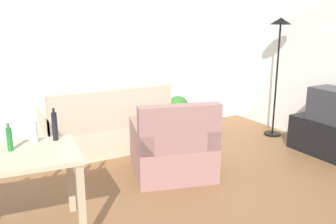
{
  "coord_description": "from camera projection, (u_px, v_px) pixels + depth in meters",
  "views": [
    {
      "loc": [
        -1.91,
        -3.05,
        1.82
      ],
      "look_at": [
        0.1,
        0.5,
        0.75
      ],
      "focal_mm": 38.93,
      "sensor_mm": 36.0,
      "label": 1
    }
  ],
  "objects": [
    {
      "name": "ground_plane",
      "position": [
        183.0,
        191.0,
        3.95
      ],
      "size": [
        5.2,
        4.4,
        0.02
      ],
      "primitive_type": "cube",
      "color": "brown"
    },
    {
      "name": "wall_rear",
      "position": [
        106.0,
        49.0,
        5.45
      ],
      "size": [
        5.2,
        0.1,
        2.7
      ],
      "primitive_type": "cube",
      "color": "silver",
      "rests_on": "ground_plane"
    },
    {
      "name": "couch",
      "position": [
        107.0,
        129.0,
        5.07
      ],
      "size": [
        1.67,
        0.84,
        0.92
      ],
      "rotation": [
        0.0,
        0.0,
        3.14
      ],
      "color": "beige",
      "rests_on": "ground_plane"
    },
    {
      "name": "tv_stand",
      "position": [
        331.0,
        139.0,
        4.85
      ],
      "size": [
        0.44,
        1.1,
        0.48
      ],
      "rotation": [
        0.0,
        0.0,
        1.57
      ],
      "color": "black",
      "rests_on": "ground_plane"
    },
    {
      "name": "tv",
      "position": [
        335.0,
        106.0,
        4.74
      ],
      "size": [
        0.41,
        0.6,
        0.44
      ],
      "rotation": [
        0.0,
        0.0,
        1.57
      ],
      "color": "#2D2D33",
      "rests_on": "tv_stand"
    },
    {
      "name": "torchiere_lamp",
      "position": [
        279.0,
        45.0,
        5.44
      ],
      "size": [
        0.32,
        0.32,
        1.81
      ],
      "color": "black",
      "rests_on": "ground_plane"
    },
    {
      "name": "desk",
      "position": [
        1.0,
        169.0,
        2.89
      ],
      "size": [
        1.27,
        0.84,
        0.76
      ],
      "rotation": [
        0.0,
        0.0,
        -0.12
      ],
      "color": "#C6B28E",
      "rests_on": "ground_plane"
    },
    {
      "name": "potted_plant",
      "position": [
        178.0,
        110.0,
        5.97
      ],
      "size": [
        0.36,
        0.36,
        0.57
      ],
      "color": "brown",
      "rests_on": "ground_plane"
    },
    {
      "name": "armchair",
      "position": [
        173.0,
        149.0,
        4.25
      ],
      "size": [
        1.1,
        1.06,
        0.92
      ],
      "rotation": [
        0.0,
        0.0,
        2.85
      ],
      "color": "#996B66",
      "rests_on": "ground_plane"
    },
    {
      "name": "bottle_green",
      "position": [
        9.0,
        139.0,
        2.95
      ],
      "size": [
        0.05,
        0.05,
        0.23
      ],
      "color": "#1E722D",
      "rests_on": "desk"
    },
    {
      "name": "bottle_clear",
      "position": [
        34.0,
        131.0,
        3.14
      ],
      "size": [
        0.06,
        0.06,
        0.24
      ],
      "color": "silver",
      "rests_on": "desk"
    },
    {
      "name": "bottle_dark",
      "position": [
        55.0,
        126.0,
        3.2
      ],
      "size": [
        0.05,
        0.05,
        0.29
      ],
      "color": "black",
      "rests_on": "desk"
    }
  ]
}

